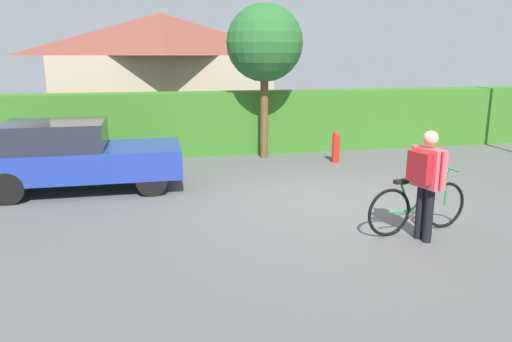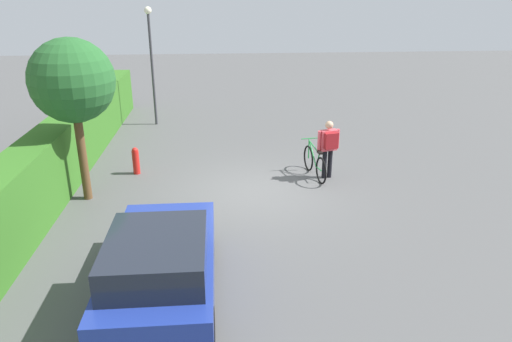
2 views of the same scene
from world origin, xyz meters
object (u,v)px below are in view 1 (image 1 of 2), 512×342
(parked_car_near, at_px, (77,155))
(tree_kerbside, at_px, (265,44))
(bicycle, at_px, (418,207))
(person_rider, at_px, (426,175))
(fire_hydrant, at_px, (336,147))

(parked_car_near, distance_m, tree_kerbside, 5.65)
(bicycle, bearing_deg, parked_car_near, 145.88)
(tree_kerbside, bearing_deg, bicycle, -80.52)
(person_rider, distance_m, tree_kerbside, 6.91)
(parked_car_near, bearing_deg, person_rider, -37.19)
(tree_kerbside, bearing_deg, person_rider, -82.14)
(bicycle, bearing_deg, tree_kerbside, 99.48)
(bicycle, distance_m, person_rider, 0.72)
(bicycle, relative_size, fire_hydrant, 2.26)
(tree_kerbside, xyz_separation_m, fire_hydrant, (1.71, -1.00, -2.64))
(parked_car_near, distance_m, fire_hydrant, 6.43)
(fire_hydrant, bearing_deg, tree_kerbside, 149.69)
(bicycle, distance_m, fire_hydrant, 5.24)
(parked_car_near, relative_size, tree_kerbside, 0.96)
(person_rider, xyz_separation_m, fire_hydrant, (0.80, 5.55, -0.61))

